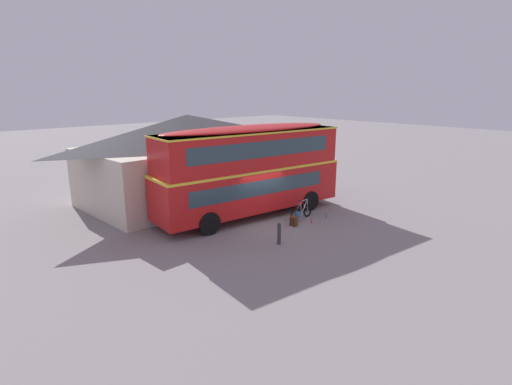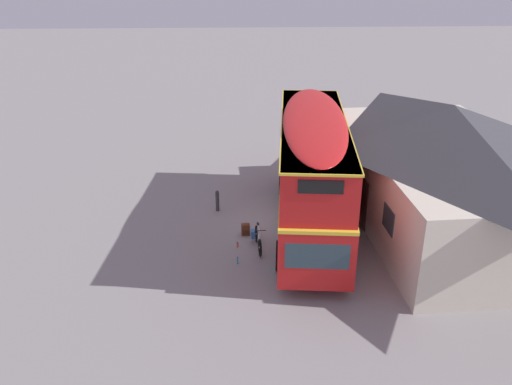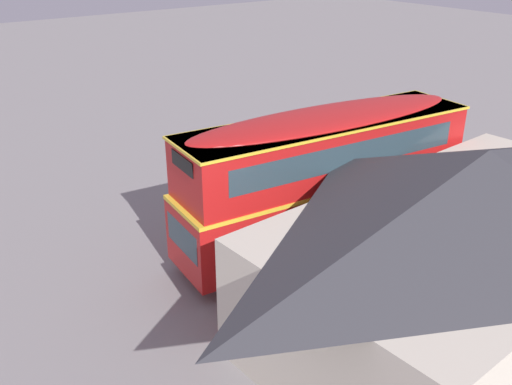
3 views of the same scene
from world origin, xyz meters
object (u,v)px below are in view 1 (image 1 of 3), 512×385
water_bottle_blue_sports (326,216)px  double_decker_bus (250,167)px  touring_bicycle (301,212)px  backpack_on_ground (294,221)px  kerb_bollard (279,233)px  water_bottle_red_squeeze (312,221)px

water_bottle_blue_sports → double_decker_bus: bearing=131.0°
double_decker_bus → water_bottle_blue_sports: 4.74m
double_decker_bus → touring_bicycle: 3.53m
touring_bicycle → backpack_on_ground: (-1.04, -0.44, -0.11)m
backpack_on_ground → water_bottle_blue_sports: bearing=-9.4°
double_decker_bus → kerb_bollard: (-1.75, -3.86, -2.15)m
water_bottle_blue_sports → water_bottle_red_squeeze: bearing=179.1°
water_bottle_red_squeeze → kerb_bollard: (-3.22, -0.85, 0.40)m
water_bottle_red_squeeze → water_bottle_blue_sports: bearing=-0.9°
backpack_on_ground → double_decker_bus: bearing=100.5°
backpack_on_ground → water_bottle_red_squeeze: size_ratio=2.45×
double_decker_bus → water_bottle_blue_sports: size_ratio=41.18×
touring_bicycle → backpack_on_ground: bearing=-157.0°
touring_bicycle → backpack_on_ground: 1.13m
water_bottle_blue_sports → kerb_bollard: size_ratio=0.27×
backpack_on_ground → touring_bicycle: bearing=23.0°
double_decker_bus → backpack_on_ground: 3.61m
double_decker_bus → backpack_on_ground: (0.50, -2.67, -2.38)m
touring_bicycle → water_bottle_red_squeeze: bearing=-94.6°
touring_bicycle → water_bottle_red_squeeze: size_ratio=8.26×
double_decker_bus → kerb_bollard: size_ratio=10.94×
backpack_on_ground → kerb_bollard: size_ratio=0.53×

